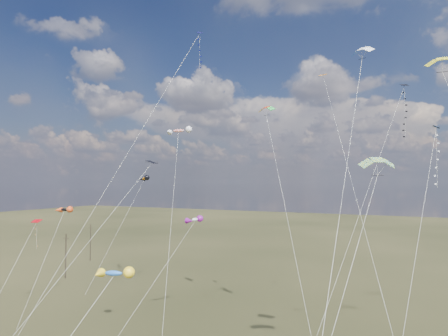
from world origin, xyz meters
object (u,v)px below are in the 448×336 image
at_px(diamond_black_high, 401,121).
at_px(novelty_black_orange, 64,210).
at_px(parafoil_yellow, 443,60).
at_px(utility_pole_near, 66,256).
at_px(utility_pole_far, 90,242).

height_order(diamond_black_high, novelty_black_orange, diamond_black_high).
distance_m(diamond_black_high, parafoil_yellow, 16.26).
bearing_deg(utility_pole_near, utility_pole_far, 119.74).
bearing_deg(diamond_black_high, utility_pole_near, 178.81).
bearing_deg(novelty_black_orange, utility_pole_far, 128.16).
relative_size(utility_pole_far, parafoil_yellow, 0.29).
bearing_deg(utility_pole_far, utility_pole_near, -60.26).
height_order(utility_pole_far, novelty_black_orange, novelty_black_orange).
bearing_deg(utility_pole_far, parafoil_yellow, -24.49).
xyz_separation_m(utility_pole_near, diamond_black_high, (55.89, -1.17, 20.48)).
bearing_deg(utility_pole_far, novelty_black_orange, -51.84).
bearing_deg(diamond_black_high, novelty_black_orange, -167.81).
bearing_deg(parafoil_yellow, diamond_black_high, 103.43).
height_order(utility_pole_far, parafoil_yellow, parafoil_yellow).
xyz_separation_m(utility_pole_far, novelty_black_orange, (19.46, -24.77, 9.27)).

